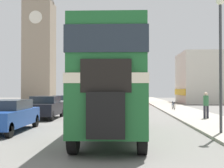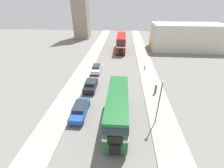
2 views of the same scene
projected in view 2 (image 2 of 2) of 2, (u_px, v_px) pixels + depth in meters
name	position (u px, v px, depth m)	size (l,w,h in m)	color
ground_plane	(110.00, 115.00, 19.66)	(120.00, 120.00, 0.00)	slate
sidewalk_right	(162.00, 118.00, 19.19)	(3.50, 120.00, 0.12)	#A8A093
sidewalk_left	(60.00, 112.00, 20.08)	(3.50, 120.00, 0.12)	#A8A093
double_decker_bus	(117.00, 107.00, 17.17)	(2.38, 9.45, 4.19)	#1E602D
bus_distant	(121.00, 41.00, 43.15)	(2.46, 11.00, 4.40)	#B2140F
car_parked_near	(80.00, 110.00, 19.44)	(1.72, 4.66, 1.48)	#1E479E
car_parked_mid	(91.00, 85.00, 24.96)	(1.83, 4.08, 1.52)	black
car_parked_far	(97.00, 69.00, 31.00)	(1.69, 4.12, 1.44)	silver
pedestrian_walking	(156.00, 88.00, 23.53)	(0.34, 0.34, 1.68)	#282833
bicycle_on_pavement	(145.00, 68.00, 31.92)	(0.05, 1.76, 0.78)	black
street_lamp	(160.00, 96.00, 16.47)	(0.36, 0.36, 5.86)	#38383D
shop_building_block	(186.00, 37.00, 43.58)	(19.89, 8.59, 7.26)	beige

